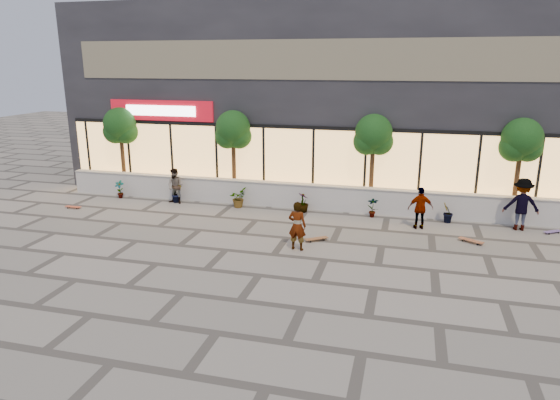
% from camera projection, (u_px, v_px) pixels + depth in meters
% --- Properties ---
extents(ground, '(80.00, 80.00, 0.00)m').
position_uv_depth(ground, '(259.00, 275.00, 14.33)').
color(ground, gray).
rests_on(ground, ground).
extents(planter_wall, '(22.00, 0.42, 1.04)m').
position_uv_depth(planter_wall, '(308.00, 196.00, 20.71)').
color(planter_wall, silver).
rests_on(planter_wall, ground).
extents(retail_building, '(24.00, 9.17, 8.50)m').
position_uv_depth(retail_building, '(332.00, 96.00, 24.82)').
color(retail_building, '#232227').
rests_on(retail_building, ground).
extents(shrub_a, '(0.43, 0.29, 0.81)m').
position_uv_depth(shrub_a, '(120.00, 189.00, 22.32)').
color(shrub_a, '#133D14').
rests_on(shrub_a, ground).
extents(shrub_b, '(0.57, 0.57, 0.81)m').
position_uv_depth(shrub_b, '(177.00, 193.00, 21.63)').
color(shrub_b, '#133D14').
rests_on(shrub_b, ground).
extents(shrub_c, '(0.68, 0.77, 0.81)m').
position_uv_depth(shrub_c, '(238.00, 198.00, 20.94)').
color(shrub_c, '#133D14').
rests_on(shrub_c, ground).
extents(shrub_d, '(0.64, 0.64, 0.81)m').
position_uv_depth(shrub_d, '(303.00, 202.00, 20.26)').
color(shrub_d, '#133D14').
rests_on(shrub_d, ground).
extents(shrub_e, '(0.46, 0.35, 0.81)m').
position_uv_depth(shrub_e, '(373.00, 207.00, 19.57)').
color(shrub_e, '#133D14').
rests_on(shrub_e, ground).
extents(shrub_f, '(0.55, 0.57, 0.81)m').
position_uv_depth(shrub_f, '(447.00, 213.00, 18.88)').
color(shrub_f, '#133D14').
rests_on(shrub_f, ground).
extents(tree_west, '(1.60, 1.50, 3.92)m').
position_uv_depth(tree_west, '(120.00, 128.00, 22.91)').
color(tree_west, '#482F19').
rests_on(tree_west, ground).
extents(tree_midwest, '(1.60, 1.50, 3.92)m').
position_uv_depth(tree_midwest, '(233.00, 132.00, 21.56)').
color(tree_midwest, '#482F19').
rests_on(tree_midwest, ground).
extents(tree_mideast, '(1.60, 1.50, 3.92)m').
position_uv_depth(tree_mideast, '(373.00, 137.00, 20.09)').
color(tree_mideast, '#482F19').
rests_on(tree_mideast, ground).
extents(tree_east, '(1.60, 1.50, 3.92)m').
position_uv_depth(tree_east, '(521.00, 143.00, 18.74)').
color(tree_east, '#482F19').
rests_on(tree_east, ground).
extents(skater_center, '(0.62, 0.44, 1.62)m').
position_uv_depth(skater_center, '(297.00, 226.00, 16.08)').
color(skater_center, silver).
rests_on(skater_center, ground).
extents(skater_left, '(0.81, 0.66, 1.53)m').
position_uv_depth(skater_left, '(175.00, 186.00, 21.39)').
color(skater_left, tan).
rests_on(skater_left, ground).
extents(skater_right_near, '(0.98, 0.57, 1.56)m').
position_uv_depth(skater_right_near, '(421.00, 208.00, 18.12)').
color(skater_right_near, silver).
rests_on(skater_right_near, ground).
extents(skater_right_far, '(1.24, 0.71, 1.91)m').
position_uv_depth(skater_right_far, '(522.00, 204.00, 17.98)').
color(skater_right_far, maroon).
rests_on(skater_right_far, ground).
extents(skateboard_center, '(0.79, 0.67, 0.10)m').
position_uv_depth(skateboard_center, '(316.00, 239.00, 17.05)').
color(skateboard_center, brown).
rests_on(skateboard_center, ground).
extents(skateboard_left, '(0.71, 0.18, 0.09)m').
position_uv_depth(skateboard_left, '(73.00, 207.00, 20.82)').
color(skateboard_left, '#D44A27').
rests_on(skateboard_left, ground).
extents(skateboard_right_near, '(0.84, 0.61, 0.10)m').
position_uv_depth(skateboard_right_near, '(471.00, 240.00, 16.87)').
color(skateboard_right_near, brown).
rests_on(skateboard_right_near, ground).
extents(skateboard_right_far, '(0.68, 0.54, 0.08)m').
position_uv_depth(skateboard_right_far, '(553.00, 232.00, 17.80)').
color(skateboard_right_far, '#664B8B').
rests_on(skateboard_right_far, ground).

